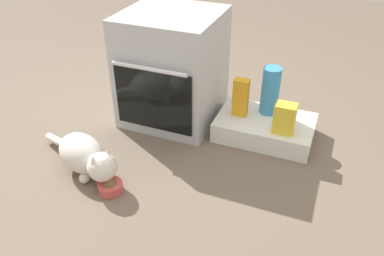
{
  "coord_description": "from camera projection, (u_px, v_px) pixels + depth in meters",
  "views": [
    {
      "loc": [
        0.98,
        -1.58,
        1.39
      ],
      "look_at": [
        0.33,
        0.02,
        0.25
      ],
      "focal_mm": 36.48,
      "sensor_mm": 36.0,
      "label": 1
    }
  ],
  "objects": [
    {
      "name": "ground",
      "position": [
        138.0,
        154.0,
        2.29
      ],
      "size": [
        8.0,
        8.0,
        0.0
      ],
      "primitive_type": "plane",
      "color": "#6B5B4C"
    },
    {
      "name": "oven",
      "position": [
        173.0,
        68.0,
        2.46
      ],
      "size": [
        0.58,
        0.61,
        0.7
      ],
      "color": "#B7BABF",
      "rests_on": "ground"
    },
    {
      "name": "pantry_cabinet",
      "position": [
        265.0,
        127.0,
        2.41
      ],
      "size": [
        0.58,
        0.38,
        0.12
      ],
      "primitive_type": "cube",
      "color": "white",
      "rests_on": "ground"
    },
    {
      "name": "food_bowl",
      "position": [
        110.0,
        186.0,
        2.01
      ],
      "size": [
        0.13,
        0.13,
        0.08
      ],
      "color": "#C64C47",
      "rests_on": "ground"
    },
    {
      "name": "cat",
      "position": [
        85.0,
        156.0,
        2.08
      ],
      "size": [
        0.63,
        0.32,
        0.22
      ],
      "rotation": [
        0.0,
        0.0,
        -0.39
      ],
      "color": "silver",
      "rests_on": "ground"
    },
    {
      "name": "water_bottle",
      "position": [
        270.0,
        91.0,
        2.37
      ],
      "size": [
        0.11,
        0.11,
        0.3
      ],
      "primitive_type": "cylinder",
      "color": "#388CD1",
      "rests_on": "pantry_cabinet"
    },
    {
      "name": "snack_bag",
      "position": [
        284.0,
        118.0,
        2.22
      ],
      "size": [
        0.12,
        0.09,
        0.18
      ],
      "primitive_type": "cube",
      "color": "yellow",
      "rests_on": "pantry_cabinet"
    },
    {
      "name": "juice_carton",
      "position": [
        241.0,
        97.0,
        2.36
      ],
      "size": [
        0.09,
        0.06,
        0.24
      ],
      "primitive_type": "cube",
      "color": "orange",
      "rests_on": "pantry_cabinet"
    }
  ]
}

